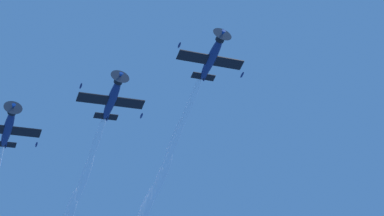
% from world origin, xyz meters
% --- Properties ---
extents(airplane_lead, '(8.60, 7.90, 3.24)m').
position_xyz_m(airplane_lead, '(-2.74, -1.75, 78.00)').
color(airplane_lead, navy).
extents(airplane_left_wingman, '(8.55, 7.90, 3.16)m').
position_xyz_m(airplane_left_wingman, '(4.43, -13.36, 76.93)').
color(airplane_left_wingman, navy).
extents(airplane_right_wingman, '(8.58, 7.89, 3.36)m').
position_xyz_m(airplane_right_wingman, '(13.09, -25.13, 77.03)').
color(airplane_right_wingman, navy).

